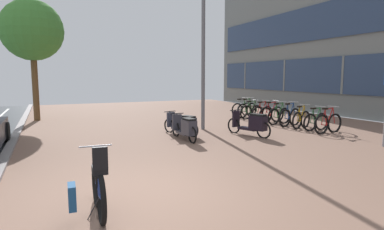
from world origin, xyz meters
The scene contains 17 objects.
ground centered at (1.43, 0.00, -0.02)m, with size 21.00×40.00×0.13m.
bicycle_foreground centered at (-0.80, -0.40, 0.40)m, with size 0.69×1.40×1.11m.
bicycle_rack_00 centered at (7.75, 3.12, 0.35)m, with size 1.41×0.48×1.00m.
bicycle_rack_01 centered at (7.81, 3.74, 0.33)m, with size 1.29×0.48×0.94m.
bicycle_rack_02 centered at (7.68, 4.36, 0.34)m, with size 1.29×0.52×0.97m.
bicycle_rack_03 centered at (7.66, 4.98, 0.36)m, with size 1.42×0.47×1.03m.
bicycle_rack_04 centered at (7.62, 5.60, 0.35)m, with size 1.40×0.48×1.00m.
bicycle_rack_05 centered at (7.71, 6.23, 0.35)m, with size 1.37×0.48×0.99m.
bicycle_rack_06 centered at (7.69, 6.84, 0.34)m, with size 1.34×0.48×0.96m.
bicycle_rack_07 centered at (7.53, 7.47, 0.34)m, with size 1.33×0.48×0.95m.
bicycle_rack_08 centered at (7.69, 8.08, 0.36)m, with size 1.41×0.52×1.03m.
bicycle_rack_09 centered at (7.80, 8.71, 0.34)m, with size 1.34×0.48×0.98m.
scooter_near centered at (2.87, 4.94, 0.38)m, with size 0.80×1.69×0.81m.
scooter_mid centered at (2.57, 4.04, 0.40)m, with size 0.52×1.78×0.83m.
scooter_far centered at (4.91, 3.77, 0.42)m, with size 0.76×1.82×0.87m.
lamp_post centered at (4.04, 5.74, 3.46)m, with size 0.20×0.52×6.28m.
street_tree centered at (-1.83, 11.20, 4.07)m, with size 2.72×2.72×5.46m.
Camera 1 is at (-1.40, -5.00, 2.00)m, focal length 29.54 mm.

